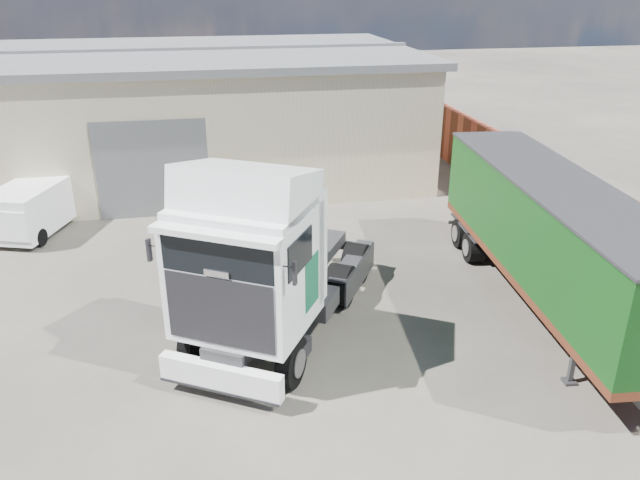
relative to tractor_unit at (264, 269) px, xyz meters
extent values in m
plane|color=black|center=(-1.01, -0.50, -2.04)|extent=(120.00, 120.00, 0.00)
cube|color=beige|center=(-7.01, 15.50, 0.46)|extent=(30.00, 12.00, 5.00)
cube|color=#57595C|center=(-7.01, 15.50, 3.11)|extent=(30.60, 12.60, 0.30)
cube|color=#57595C|center=(-3.01, 9.48, -0.24)|extent=(4.00, 0.08, 3.60)
cube|color=#57595C|center=(-7.01, 15.50, 3.31)|extent=(30.60, 0.40, 0.15)
cube|color=brown|center=(10.49, 5.50, -0.79)|extent=(0.35, 26.00, 2.50)
cylinder|color=black|center=(-0.66, -1.13, -1.46)|extent=(2.89, 2.35, 1.15)
cylinder|color=black|center=(1.26, 2.15, -1.46)|extent=(2.94, 2.38, 1.15)
cylinder|color=black|center=(2.03, 3.46, -1.46)|extent=(2.94, 2.38, 1.15)
cube|color=#2D2D30|center=(0.66, 1.12, -1.06)|extent=(4.48, 6.69, 0.33)
cube|color=white|center=(-1.19, -2.02, -1.44)|extent=(2.53, 1.64, 0.60)
cube|color=white|center=(-0.47, -0.80, 0.43)|extent=(3.61, 3.53, 2.66)
cube|color=black|center=(-1.11, -1.88, 0.03)|extent=(2.10, 1.27, 1.52)
cube|color=black|center=(-1.09, -1.86, 1.22)|extent=(2.14, 1.29, 0.82)
cube|color=white|center=(-0.36, -0.62, 2.15)|extent=(3.39, 3.18, 1.33)
cube|color=#0B5035|center=(-1.43, 0.26, 0.13)|extent=(0.42, 0.71, 1.20)
cube|color=#0B5035|center=(0.93, -1.12, 0.13)|extent=(0.42, 0.71, 1.20)
cylinder|color=#2D2D30|center=(1.37, 2.34, -0.83)|extent=(1.64, 1.64, 0.13)
cube|color=#2D2D30|center=(6.38, -2.86, -1.55)|extent=(0.29, 0.29, 0.98)
cylinder|color=black|center=(7.85, 4.01, -1.57)|extent=(2.35, 1.16, 0.94)
cube|color=#2D2D30|center=(7.50, 0.42, -1.24)|extent=(1.73, 10.68, 0.31)
cube|color=#5A2D14|center=(7.50, 0.42, -0.95)|extent=(3.24, 10.83, 0.21)
cube|color=black|center=(7.50, 0.42, 0.31)|extent=(3.24, 10.83, 2.31)
cube|color=#2D2D30|center=(7.50, 0.42, 1.49)|extent=(3.29, 10.89, 0.07)
cylinder|color=black|center=(-7.43, 7.63, -1.74)|extent=(1.85, 1.13, 0.60)
cylinder|color=black|center=(-6.50, 10.40, -1.74)|extent=(1.85, 1.13, 0.60)
cube|color=white|center=(-6.96, 9.01, -1.08)|extent=(2.98, 4.53, 1.55)
cube|color=white|center=(-7.52, 7.37, -1.13)|extent=(1.86, 1.32, 1.00)
cube|color=black|center=(-7.46, 7.55, -0.63)|extent=(1.54, 0.58, 0.55)
camera|label=1|loc=(-1.22, -13.03, 6.31)|focal=35.00mm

